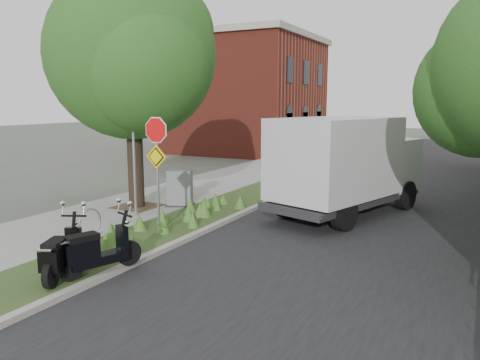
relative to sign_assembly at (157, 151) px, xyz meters
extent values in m
plane|color=#4C5147|center=(1.40, -0.58, -2.33)|extent=(120.00, 120.00, 0.00)
cube|color=gray|center=(-2.85, 9.42, -2.27)|extent=(3.50, 60.00, 0.12)
cube|color=#2B4C20|center=(-0.10, 9.42, -2.27)|extent=(2.00, 60.00, 0.12)
cube|color=#9E9991|center=(0.90, 9.42, -2.26)|extent=(0.20, 60.00, 0.13)
cube|color=black|center=(4.40, 9.42, -2.32)|extent=(7.00, 60.00, 0.01)
cylinder|color=black|center=(-2.60, 2.22, 0.03)|extent=(0.52, 0.52, 4.48)
sphere|color=#214B19|center=(-2.60, 2.22, 2.75)|extent=(5.40, 5.40, 5.40)
sphere|color=#214B19|center=(-3.81, 3.03, 2.08)|extent=(4.05, 4.05, 4.05)
sphere|color=#214B19|center=(-1.52, 1.54, 2.21)|extent=(3.78, 3.78, 3.78)
cube|color=#473828|center=(-2.60, 2.22, -2.20)|extent=(1.40, 1.40, 0.01)
cylinder|color=#A5A8AD|center=(-1.80, 1.22, -0.21)|extent=(0.08, 0.08, 4.00)
torus|color=#A5A8AD|center=(-1.30, -1.18, -1.83)|extent=(0.05, 0.77, 0.77)
cube|color=#A5A8AD|center=(-1.30, -1.54, -2.19)|extent=(0.06, 0.06, 0.04)
cube|color=#A5A8AD|center=(-1.30, -0.82, -2.19)|extent=(0.06, 0.06, 0.04)
cylinder|color=#A5A8AD|center=(0.00, 0.02, -0.71)|extent=(0.07, 0.07, 3.00)
cylinder|color=red|center=(0.00, -0.01, 0.54)|extent=(0.86, 0.03, 0.86)
cylinder|color=white|center=(0.00, 0.00, 0.54)|extent=(0.94, 0.02, 0.94)
cube|color=yellow|center=(0.00, -0.01, -0.16)|extent=(0.64, 0.03, 0.64)
cube|color=maroon|center=(-8.10, 21.42, 1.67)|extent=(9.00, 10.00, 8.00)
cube|color=#9E9991|center=(-8.10, 21.42, 5.77)|extent=(9.40, 10.40, 0.40)
cylinder|color=black|center=(0.03, -2.89, -1.94)|extent=(0.33, 0.53, 0.53)
cylinder|color=black|center=(0.56, -4.04, -1.94)|extent=(0.33, 0.53, 0.53)
cube|color=black|center=(0.32, -3.51, -1.92)|extent=(0.81, 1.21, 0.18)
cube|color=black|center=(0.47, -3.83, -1.67)|extent=(0.61, 0.76, 0.41)
cube|color=black|center=(0.45, -3.79, -1.41)|extent=(0.53, 0.69, 0.12)
cylinder|color=black|center=(1.02, -2.37, -1.93)|extent=(0.30, 0.55, 0.54)
cylinder|color=black|center=(0.58, -3.60, -1.93)|extent=(0.30, 0.55, 0.54)
cube|color=black|center=(0.78, -3.03, -1.91)|extent=(0.74, 1.25, 0.19)
cube|color=black|center=(0.66, -3.38, -1.66)|extent=(0.58, 0.77, 0.42)
cube|color=black|center=(0.68, -3.33, -1.39)|extent=(0.50, 0.70, 0.13)
cube|color=#262628|center=(3.78, 4.74, -1.77)|extent=(3.83, 6.17, 0.20)
cube|color=#B7BABC|center=(4.46, 6.87, -0.84)|extent=(2.59, 2.13, 1.75)
cube|color=silver|center=(3.60, 4.16, -0.41)|extent=(3.54, 4.68, 2.40)
cube|color=#262628|center=(-1.40, 3.02, -2.19)|extent=(1.07, 0.91, 0.04)
cube|color=slate|center=(-1.40, 3.02, -1.60)|extent=(0.94, 0.78, 1.21)
camera|label=1|loc=(7.58, -9.80, 1.26)|focal=35.00mm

